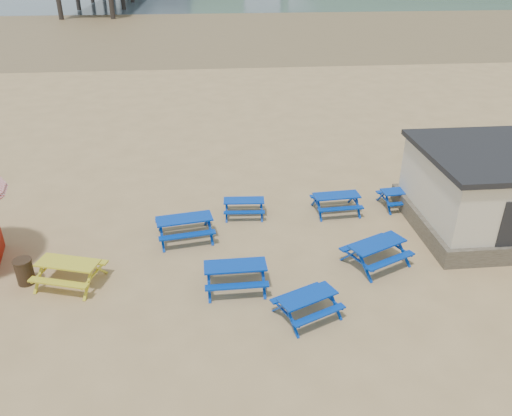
{
  "coord_description": "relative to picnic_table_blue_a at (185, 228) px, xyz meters",
  "views": [
    {
      "loc": [
        -0.88,
        -14.92,
        9.74
      ],
      "look_at": [
        0.73,
        1.5,
        1.0
      ],
      "focal_mm": 35.0,
      "sensor_mm": 36.0,
      "label": 1
    }
  ],
  "objects": [
    {
      "name": "picnic_table_blue_d",
      "position": [
        1.69,
        -3.17,
        -0.02
      ],
      "size": [
        1.99,
        1.62,
        0.83
      ],
      "rotation": [
        0.0,
        0.0,
        0.02
      ],
      "color": "#0320A2",
      "rests_on": "ground"
    },
    {
      "name": "picnic_table_blue_g",
      "position": [
        6.08,
        1.49,
        -0.04
      ],
      "size": [
        1.94,
        1.61,
        0.78
      ],
      "rotation": [
        0.0,
        0.0,
        0.06
      ],
      "color": "#0320A2",
      "rests_on": "ground"
    },
    {
      "name": "wet_sand",
      "position": [
        1.95,
        53.75,
        -0.43
      ],
      "size": [
        400.0,
        400.0,
        0.0
      ],
      "primitive_type": "plane",
      "color": "olive",
      "rests_on": "ground"
    },
    {
      "name": "picnic_table_blue_c",
      "position": [
        8.94,
        1.73,
        -0.06
      ],
      "size": [
        1.87,
        1.56,
        0.73
      ],
      "rotation": [
        0.0,
        0.0,
        0.09
      ],
      "color": "#0320A2",
      "rests_on": "ground"
    },
    {
      "name": "ground",
      "position": [
        1.95,
        -1.25,
        -0.43
      ],
      "size": [
        400.0,
        400.0,
        0.0
      ],
      "primitive_type": "plane",
      "color": "tan",
      "rests_on": "ground"
    },
    {
      "name": "picnic_table_blue_a",
      "position": [
        0.0,
        0.0,
        0.0
      ],
      "size": [
        2.29,
        1.96,
        0.86
      ],
      "rotation": [
        0.0,
        0.0,
        0.17
      ],
      "color": "#0320A2",
      "rests_on": "ground"
    },
    {
      "name": "picnic_table_blue_e",
      "position": [
        3.69,
        -4.8,
        -0.06
      ],
      "size": [
        2.17,
        2.01,
        0.73
      ],
      "rotation": [
        0.0,
        0.0,
        0.43
      ],
      "color": "#0320A2",
      "rests_on": "ground"
    },
    {
      "name": "litter_bin",
      "position": [
        -5.06,
        -2.31,
        0.02
      ],
      "size": [
        0.6,
        0.6,
        0.88
      ],
      "color": "#362218",
      "rests_on": "ground"
    },
    {
      "name": "picnic_table_blue_b",
      "position": [
        2.32,
        1.59,
        -0.09
      ],
      "size": [
        1.7,
        1.41,
        0.68
      ],
      "rotation": [
        0.0,
        0.0,
        -0.06
      ],
      "color": "#0320A2",
      "rests_on": "ground"
    },
    {
      "name": "picnic_table_yellow",
      "position": [
        -3.61,
        -2.49,
        -0.02
      ],
      "size": [
        2.34,
        2.09,
        0.82
      ],
      "rotation": [
        0.0,
        0.0,
        -0.3
      ],
      "color": "gold",
      "rests_on": "ground"
    },
    {
      "name": "picnic_table_blue_f",
      "position": [
        6.55,
        -2.34,
        -0.01
      ],
      "size": [
        2.49,
        2.31,
        0.84
      ],
      "rotation": [
        0.0,
        0.0,
        0.44
      ],
      "color": "#0320A2",
      "rests_on": "ground"
    }
  ]
}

